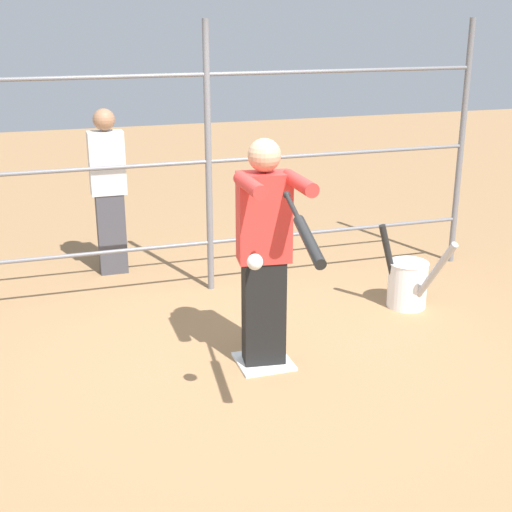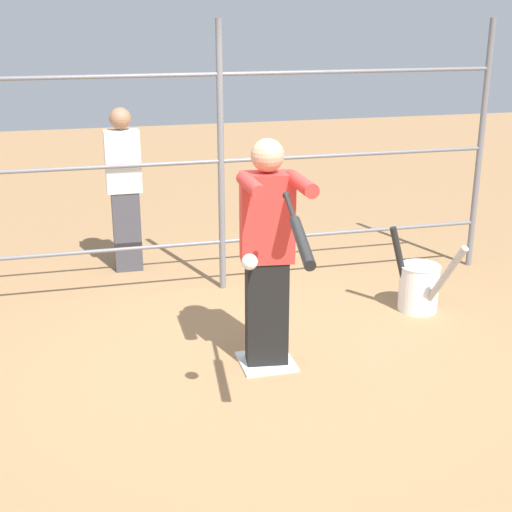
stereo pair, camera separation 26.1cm
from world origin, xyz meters
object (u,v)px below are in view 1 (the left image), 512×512
object	(u,v)px
baseball_bat_swinging	(306,235)
softball_in_flight	(255,262)
batter	(265,248)
bat_bucket	(408,283)
bystander_behind_fence	(109,190)

from	to	relation	value
baseball_bat_swinging	softball_in_flight	bearing A→B (deg)	-33.32
batter	bat_bucket	bearing A→B (deg)	-157.34
batter	bat_bucket	size ratio (longest dim) A/B	2.19
baseball_bat_swinging	bystander_behind_fence	size ratio (longest dim) A/B	0.56
baseball_bat_swinging	bat_bucket	world-z (taller)	baseball_bat_swinging
batter	bat_bucket	world-z (taller)	batter
bat_bucket	bystander_behind_fence	size ratio (longest dim) A/B	0.47
bystander_behind_fence	softball_in_flight	bearing A→B (deg)	98.84
bat_bucket	bystander_behind_fence	distance (m)	3.00
softball_in_flight	baseball_bat_swinging	bearing A→B (deg)	146.68
batter	softball_in_flight	distance (m)	0.91
batter	baseball_bat_swinging	distance (m)	1.07
batter	bystander_behind_fence	distance (m)	2.50
batter	bat_bucket	distance (m)	1.82
baseball_bat_swinging	softball_in_flight	size ratio (longest dim) A/B	9.65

